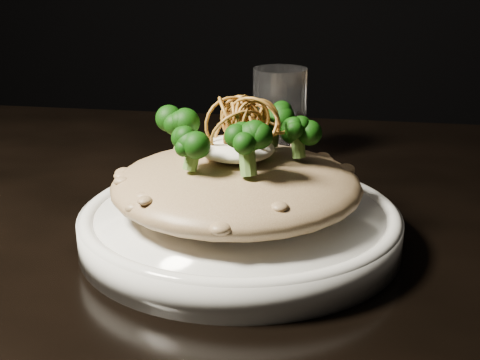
{
  "coord_description": "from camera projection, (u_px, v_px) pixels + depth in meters",
  "views": [
    {
      "loc": [
        0.18,
        -0.55,
        0.98
      ],
      "look_at": [
        0.09,
        -0.05,
        0.81
      ],
      "focal_mm": 50.0,
      "sensor_mm": 36.0,
      "label": 1
    }
  ],
  "objects": [
    {
      "name": "drinking_glass",
      "position": [
        280.0,
        116.0,
        0.75
      ],
      "size": [
        0.08,
        0.08,
        0.11
      ],
      "primitive_type": "cylinder",
      "rotation": [
        0.0,
        0.0,
        -0.42
      ],
      "color": "white",
      "rests_on": "table"
    },
    {
      "name": "shallots",
      "position": [
        244.0,
        116.0,
        0.53
      ],
      "size": [
        0.05,
        0.05,
        0.03
      ],
      "primitive_type": null,
      "color": "brown",
      "rests_on": "cheese"
    },
    {
      "name": "risotto",
      "position": [
        237.0,
        185.0,
        0.54
      ],
      "size": [
        0.2,
        0.2,
        0.04
      ],
      "primitive_type": "ellipsoid",
      "color": "brown",
      "rests_on": "plate"
    },
    {
      "name": "cheese",
      "position": [
        237.0,
        149.0,
        0.53
      ],
      "size": [
        0.06,
        0.06,
        0.02
      ],
      "primitive_type": "ellipsoid",
      "color": "white",
      "rests_on": "risotto"
    },
    {
      "name": "plate",
      "position": [
        240.0,
        227.0,
        0.55
      ],
      "size": [
        0.26,
        0.26,
        0.03
      ],
      "primitive_type": "cylinder",
      "color": "white",
      "rests_on": "table"
    },
    {
      "name": "table",
      "position": [
        152.0,
        294.0,
        0.64
      ],
      "size": [
        1.1,
        0.8,
        0.75
      ],
      "color": "black",
      "rests_on": "ground"
    },
    {
      "name": "broccoli",
      "position": [
        235.0,
        133.0,
        0.53
      ],
      "size": [
        0.12,
        0.12,
        0.04
      ],
      "primitive_type": null,
      "color": "black",
      "rests_on": "risotto"
    }
  ]
}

